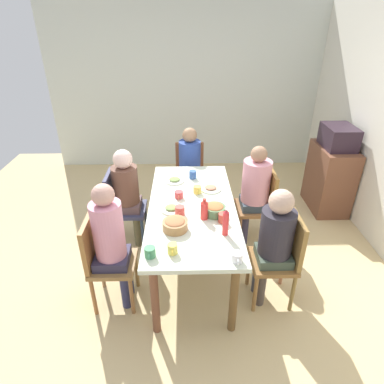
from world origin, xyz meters
TOP-DOWN VIEW (x-y plane):
  - ground_plane at (0.00, 0.00)m, footprint 6.59×6.59m
  - wall_left at (-2.81, 0.00)m, footprint 0.12×4.53m
  - dining_table at (0.00, 0.00)m, footprint 1.85×0.85m
  - chair_0 at (-0.46, -0.80)m, footprint 0.40×0.40m
  - person_0 at (-0.46, -0.71)m, footprint 0.30×0.30m
  - chair_1 at (0.46, 0.80)m, footprint 0.40×0.40m
  - person_1 at (0.46, 0.71)m, footprint 0.30×0.30m
  - chair_2 at (0.46, -0.80)m, footprint 0.40×0.40m
  - person_2 at (0.46, -0.71)m, footprint 0.30×0.30m
  - chair_3 at (-1.31, 0.00)m, footprint 0.40×0.40m
  - person_3 at (-1.21, 0.00)m, footprint 0.30×0.30m
  - chair_4 at (-0.46, 0.80)m, footprint 0.40×0.40m
  - person_4 at (-0.46, 0.71)m, footprint 0.31×0.31m
  - plate_0 at (-0.32, 0.21)m, footprint 0.22×0.22m
  - plate_1 at (0.08, -0.20)m, footprint 0.22×0.22m
  - plate_2 at (-0.53, -0.18)m, footprint 0.22×0.22m
  - bowl_0 at (0.17, 0.21)m, footprint 0.20×0.20m
  - bowl_1 at (0.40, -0.16)m, footprint 0.22×0.22m
  - cup_0 at (0.17, -0.12)m, footprint 0.13×0.09m
  - cup_1 at (0.30, 0.27)m, footprint 0.12×0.08m
  - cup_2 at (-0.15, -0.13)m, footprint 0.12×0.09m
  - cup_3 at (0.73, -0.17)m, footprint 0.11×0.08m
  - cup_4 at (0.76, -0.34)m, footprint 0.12×0.09m
  - cup_5 at (-0.25, 0.06)m, footprint 0.12×0.08m
  - cup_6 at (0.83, 0.32)m, footprint 0.12×0.09m
  - cup_7 at (-0.60, 0.02)m, footprint 0.12×0.08m
  - bottle_0 at (0.24, 0.11)m, footprint 0.07×0.07m
  - bottle_1 at (0.49, 0.27)m, footprint 0.05×0.05m
  - side_cabinet at (-1.19, 1.90)m, footprint 0.70×0.44m
  - microwave at (-1.19, 1.90)m, footprint 0.48×0.36m

SIDE VIEW (x-z plane):
  - ground_plane at x=0.00m, z-range 0.00..0.00m
  - side_cabinet at x=-1.19m, z-range 0.00..0.90m
  - chair_0 at x=-0.46m, z-range 0.06..0.96m
  - chair_1 at x=0.46m, z-range 0.06..0.96m
  - chair_2 at x=0.46m, z-range 0.06..0.96m
  - chair_3 at x=-1.31m, z-range 0.06..0.96m
  - chair_4 at x=-0.46m, z-range 0.06..0.96m
  - dining_table at x=0.00m, z-range 0.29..1.06m
  - person_3 at x=-1.21m, z-range 0.11..1.27m
  - person_0 at x=-0.46m, z-range 0.12..1.29m
  - person_1 at x=0.46m, z-range 0.12..1.30m
  - person_4 at x=-0.46m, z-range 0.12..1.32m
  - person_2 at x=0.46m, z-range 0.11..1.36m
  - plate_0 at x=-0.32m, z-range 0.76..0.80m
  - plate_1 at x=0.08m, z-range 0.76..0.80m
  - plate_2 at x=-0.53m, z-range 0.76..0.80m
  - cup_2 at x=-0.15m, z-range 0.77..0.84m
  - cup_6 at x=0.83m, z-range 0.77..0.85m
  - cup_5 at x=-0.25m, z-range 0.77..0.85m
  - cup_4 at x=0.76m, z-range 0.77..0.85m
  - cup_3 at x=0.73m, z-range 0.77..0.85m
  - cup_1 at x=0.30m, z-range 0.77..0.86m
  - cup_0 at x=0.17m, z-range 0.77..0.86m
  - cup_7 at x=-0.60m, z-range 0.77..0.86m
  - bowl_1 at x=0.40m, z-range 0.77..0.87m
  - bowl_0 at x=0.17m, z-range 0.77..0.87m
  - bottle_0 at x=0.24m, z-range 0.76..0.97m
  - bottle_1 at x=0.49m, z-range 0.76..1.02m
  - microwave at x=-1.19m, z-range 0.90..1.18m
  - wall_left at x=-2.81m, z-range 0.00..2.60m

